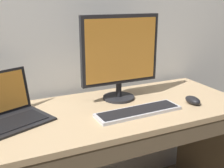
# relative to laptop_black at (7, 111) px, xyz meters

# --- Properties ---
(desk) EXTENTS (1.65, 0.63, 0.78)m
(desk) POSITION_rel_laptop_black_xyz_m (0.46, -0.09, -0.28)
(desk) COLOR tan
(desk) RESTS_ON ground
(laptop_black) EXTENTS (0.42, 0.39, 0.23)m
(laptop_black) POSITION_rel_laptop_black_xyz_m (0.00, 0.00, 0.00)
(laptop_black) COLOR black
(laptop_black) RESTS_ON desk
(external_monitor) EXTENTS (0.47, 0.19, 0.49)m
(external_monitor) POSITION_rel_laptop_black_xyz_m (0.63, 0.03, 0.22)
(external_monitor) COLOR black
(external_monitor) RESTS_ON desk
(wired_keyboard) EXTENTS (0.47, 0.14, 0.02)m
(wired_keyboard) POSITION_rel_laptop_black_xyz_m (0.63, -0.19, -0.04)
(wired_keyboard) COLOR #BCBCC1
(wired_keyboard) RESTS_ON desk
(computer_mouse) EXTENTS (0.06, 0.11, 0.04)m
(computer_mouse) POSITION_rel_laptop_black_xyz_m (0.98, -0.21, -0.03)
(computer_mouse) COLOR black
(computer_mouse) RESTS_ON desk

